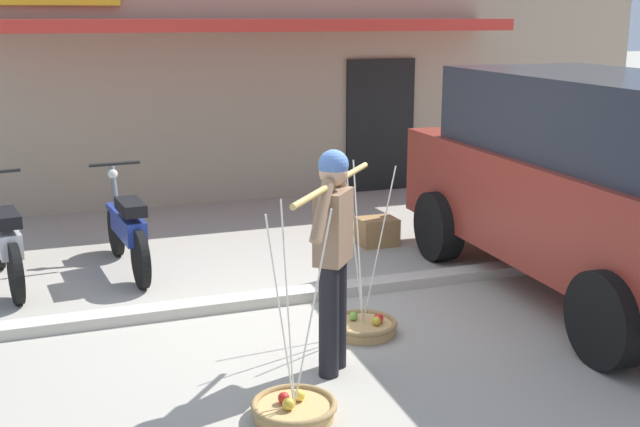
{
  "coord_description": "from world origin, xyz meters",
  "views": [
    {
      "loc": [
        -2.11,
        -6.1,
        2.61
      ],
      "look_at": [
        0.36,
        0.6,
        0.85
      ],
      "focal_mm": 44.92,
      "sensor_mm": 36.0,
      "label": 1
    }
  ],
  "objects_px": {
    "fruit_basket_right_side": "(363,325)",
    "motorcycle_second_in_row": "(127,230)",
    "fruit_basket_left_side": "(294,407)",
    "parked_truck": "(604,179)",
    "motorcycle_nearest_shop": "(5,242)",
    "wooden_crate": "(377,231)",
    "fruit_vendor": "(333,247)"
  },
  "relations": [
    {
      "from": "fruit_basket_right_side",
      "to": "motorcycle_second_in_row",
      "type": "bearing_deg",
      "value": 124.03
    },
    {
      "from": "fruit_basket_left_side",
      "to": "fruit_basket_right_side",
      "type": "bearing_deg",
      "value": 49.63
    },
    {
      "from": "fruit_basket_left_side",
      "to": "parked_truck",
      "type": "relative_size",
      "value": 0.3
    },
    {
      "from": "motorcycle_nearest_shop",
      "to": "wooden_crate",
      "type": "relative_size",
      "value": 4.12
    },
    {
      "from": "motorcycle_nearest_shop",
      "to": "wooden_crate",
      "type": "distance_m",
      "value": 4.07
    },
    {
      "from": "fruit_basket_right_side",
      "to": "motorcycle_second_in_row",
      "type": "xyz_separation_m",
      "value": [
        -1.64,
        2.43,
        0.38
      ]
    },
    {
      "from": "motorcycle_second_in_row",
      "to": "fruit_basket_right_side",
      "type": "bearing_deg",
      "value": -55.97
    },
    {
      "from": "fruit_vendor",
      "to": "parked_truck",
      "type": "bearing_deg",
      "value": 13.82
    },
    {
      "from": "fruit_basket_left_side",
      "to": "wooden_crate",
      "type": "relative_size",
      "value": 3.3
    },
    {
      "from": "fruit_vendor",
      "to": "fruit_basket_right_side",
      "type": "distance_m",
      "value": 1.19
    },
    {
      "from": "fruit_vendor",
      "to": "motorcycle_nearest_shop",
      "type": "bearing_deg",
      "value": 128.04
    },
    {
      "from": "fruit_basket_right_side",
      "to": "wooden_crate",
      "type": "xyz_separation_m",
      "value": [
        1.23,
        2.45,
        0.08
      ]
    },
    {
      "from": "wooden_crate",
      "to": "motorcycle_second_in_row",
      "type": "bearing_deg",
      "value": -179.56
    },
    {
      "from": "wooden_crate",
      "to": "fruit_basket_right_side",
      "type": "bearing_deg",
      "value": -116.61
    },
    {
      "from": "motorcycle_nearest_shop",
      "to": "motorcycle_second_in_row",
      "type": "height_order",
      "value": "same"
    },
    {
      "from": "parked_truck",
      "to": "fruit_basket_left_side",
      "type": "bearing_deg",
      "value": -159.18
    },
    {
      "from": "wooden_crate",
      "to": "motorcycle_nearest_shop",
      "type": "bearing_deg",
      "value": -178.93
    },
    {
      "from": "motorcycle_second_in_row",
      "to": "wooden_crate",
      "type": "xyz_separation_m",
      "value": [
        2.86,
        0.02,
        -0.29
      ]
    },
    {
      "from": "fruit_vendor",
      "to": "wooden_crate",
      "type": "relative_size",
      "value": 3.85
    },
    {
      "from": "fruit_basket_right_side",
      "to": "parked_truck",
      "type": "xyz_separation_m",
      "value": [
        2.5,
        0.14,
        1.06
      ]
    },
    {
      "from": "fruit_basket_left_side",
      "to": "wooden_crate",
      "type": "height_order",
      "value": "fruit_basket_left_side"
    },
    {
      "from": "fruit_vendor",
      "to": "motorcycle_second_in_row",
      "type": "xyz_separation_m",
      "value": [
        -1.13,
        3.02,
        -0.52
      ]
    },
    {
      "from": "fruit_vendor",
      "to": "fruit_basket_left_side",
      "type": "height_order",
      "value": "fruit_vendor"
    },
    {
      "from": "motorcycle_nearest_shop",
      "to": "parked_truck",
      "type": "xyz_separation_m",
      "value": [
        5.33,
        -2.23,
        0.68
      ]
    },
    {
      "from": "fruit_vendor",
      "to": "motorcycle_second_in_row",
      "type": "relative_size",
      "value": 0.93
    },
    {
      "from": "motorcycle_nearest_shop",
      "to": "fruit_basket_right_side",
      "type": "bearing_deg",
      "value": -39.98
    },
    {
      "from": "fruit_basket_left_side",
      "to": "fruit_basket_right_side",
      "type": "distance_m",
      "value": 1.56
    },
    {
      "from": "fruit_basket_left_side",
      "to": "motorcycle_second_in_row",
      "type": "xyz_separation_m",
      "value": [
        -0.63,
        3.62,
        0.38
      ]
    },
    {
      "from": "parked_truck",
      "to": "wooden_crate",
      "type": "distance_m",
      "value": 2.81
    },
    {
      "from": "fruit_basket_right_side",
      "to": "parked_truck",
      "type": "distance_m",
      "value": 2.72
    },
    {
      "from": "fruit_basket_left_side",
      "to": "fruit_basket_right_side",
      "type": "xyz_separation_m",
      "value": [
        1.01,
        1.19,
        -0.0
      ]
    },
    {
      "from": "fruit_vendor",
      "to": "wooden_crate",
      "type": "xyz_separation_m",
      "value": [
        1.73,
        3.04,
        -0.82
      ]
    }
  ]
}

